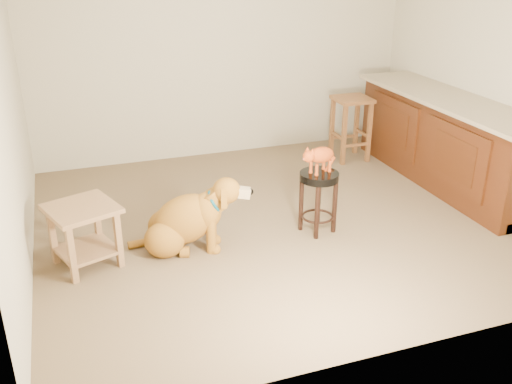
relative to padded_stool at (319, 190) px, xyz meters
name	(u,v)px	position (x,y,z in m)	size (l,w,h in m)	color
floor	(286,219)	(-0.17, 0.31, -0.40)	(4.50, 4.00, 0.01)	brown
room_shell	(290,37)	(-0.17, 0.31, 1.28)	(4.54, 4.04, 2.62)	#B8B094
cabinet_run	(446,143)	(1.77, 0.61, 0.04)	(0.70, 2.56, 0.94)	#46200C
padded_stool	(319,190)	(0.00, 0.00, 0.00)	(0.36, 0.36, 0.56)	black
wood_stool	(350,127)	(1.16, 1.60, -0.01)	(0.41, 0.41, 0.75)	brown
side_table	(84,227)	(-2.00, 0.07, -0.06)	(0.64, 0.64, 0.52)	olive
golden_retriever	(186,221)	(-1.18, 0.07, -0.14)	(1.03, 0.62, 0.68)	brown
tabby_kitten	(319,156)	(-0.01, 0.00, 0.32)	(0.41, 0.27, 0.29)	#95350E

